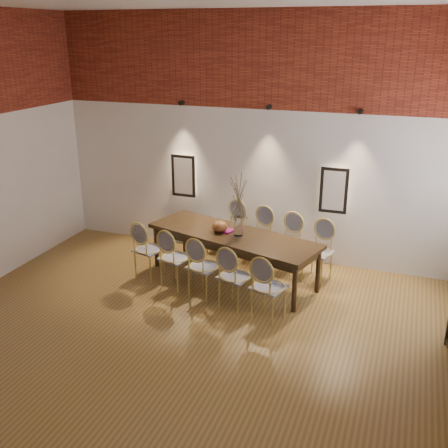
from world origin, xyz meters
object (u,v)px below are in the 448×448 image
(vase, at_px, (239,226))
(bowl, at_px, (220,226))
(chair_near_a, at_px, (149,249))
(chair_near_b, at_px, (176,258))
(chair_far_e, at_px, (318,252))
(chair_near_c, at_px, (204,267))
(book, at_px, (224,230))
(dining_table, at_px, (233,256))
(chair_near_e, at_px, (269,287))
(chair_far_b, at_px, (231,230))
(chair_far_a, at_px, (206,224))
(chair_near_d, at_px, (235,276))
(chair_far_d, at_px, (287,244))
(chair_far_c, at_px, (258,237))

(vase, xyz_separation_m, bowl, (-0.32, 0.04, -0.06))
(chair_near_a, height_order, chair_near_b, same)
(chair_far_e, bearing_deg, chair_near_c, 52.79)
(bowl, xyz_separation_m, book, (0.05, 0.06, -0.07))
(dining_table, height_order, vase, vase)
(vase, bearing_deg, chair_near_e, -51.96)
(chair_far_b, height_order, chair_far_e, same)
(chair_near_a, relative_size, chair_far_a, 1.00)
(dining_table, bearing_deg, book, 173.07)
(chair_far_a, bearing_deg, chair_near_d, 138.72)
(dining_table, xyz_separation_m, chair_near_d, (0.33, -0.84, 0.09))
(chair_near_b, relative_size, chair_near_c, 1.00)
(chair_far_e, relative_size, book, 3.62)
(chair_near_c, bearing_deg, chair_far_d, 69.21)
(chair_near_e, relative_size, chair_far_c, 1.00)
(chair_near_e, distance_m, chair_far_c, 1.80)
(chair_near_e, xyz_separation_m, book, (-1.02, 1.06, 0.30))
(bowl, height_order, book, bowl)
(chair_near_e, bearing_deg, chair_near_d, -180.00)
(chair_near_c, bearing_deg, chair_near_a, -180.00)
(chair_near_e, xyz_separation_m, chair_far_e, (0.39, 1.38, 0.00))
(vase, bearing_deg, dining_table, 164.08)
(chair_near_d, relative_size, chair_far_e, 1.00)
(chair_near_d, relative_size, chair_far_c, 1.00)
(chair_near_e, height_order, bowl, chair_near_e)
(dining_table, height_order, chair_far_c, chair_far_c)
(chair_far_c, xyz_separation_m, bowl, (-0.42, -0.68, 0.37))
(dining_table, distance_m, vase, 0.54)
(vase, bearing_deg, chair_far_d, 42.51)
(chair_far_e, height_order, book, chair_far_e)
(chair_near_a, relative_size, chair_far_c, 1.00)
(chair_near_b, xyz_separation_m, chair_near_e, (1.57, -0.45, 0.00))
(chair_far_a, xyz_separation_m, chair_far_e, (2.10, -0.60, 0.00))
(dining_table, xyz_separation_m, chair_far_c, (0.20, 0.69, 0.09))
(chair_near_c, bearing_deg, chair_near_b, -180.00)
(chair_near_a, xyz_separation_m, chair_far_d, (1.97, 0.93, 0.00))
(chair_near_b, height_order, chair_far_b, same)
(chair_far_d, bearing_deg, chair_near_a, 41.28)
(chair_near_b, bearing_deg, chair_far_a, 110.79)
(chair_near_d, xyz_separation_m, chair_far_b, (-0.66, 1.68, 0.00))
(chair_near_a, relative_size, chair_near_c, 1.00)
(chair_far_c, bearing_deg, chair_near_d, 110.79)
(chair_near_b, distance_m, chair_far_b, 1.44)
(chair_near_d, bearing_deg, chair_far_b, 127.21)
(chair_far_c, bearing_deg, chair_near_e, 127.21)
(chair_near_a, xyz_separation_m, bowl, (1.03, 0.40, 0.37))
(chair_far_c, bearing_deg, chair_far_d, -180.00)
(dining_table, distance_m, chair_far_a, 1.31)
(chair_far_b, bearing_deg, chair_near_e, 138.72)
(chair_far_a, xyz_separation_m, chair_far_b, (0.52, -0.15, 0.00))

